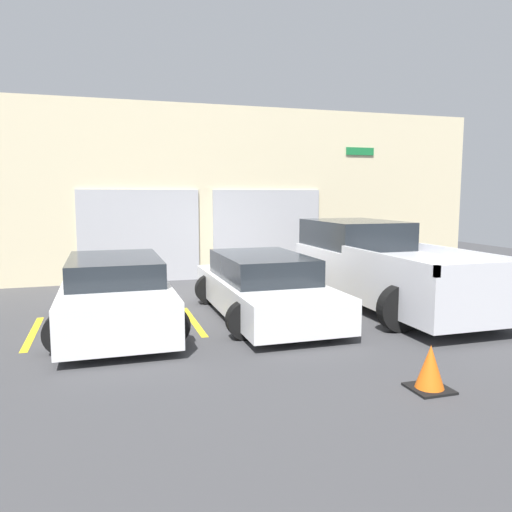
{
  "coord_description": "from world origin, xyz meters",
  "views": [
    {
      "loc": [
        -2.89,
        -10.45,
        2.31
      ],
      "look_at": [
        0.0,
        -1.07,
        1.1
      ],
      "focal_mm": 35.0,
      "sensor_mm": 36.0,
      "label": 1
    }
  ],
  "objects_px": {
    "pickup_truck": "(381,266)",
    "sedan_side": "(263,287)",
    "traffic_cone": "(430,369)",
    "sedan_white": "(116,294)"
  },
  "relations": [
    {
      "from": "pickup_truck",
      "to": "sedan_side",
      "type": "height_order",
      "value": "pickup_truck"
    },
    {
      "from": "pickup_truck",
      "to": "traffic_cone",
      "type": "height_order",
      "value": "pickup_truck"
    },
    {
      "from": "pickup_truck",
      "to": "traffic_cone",
      "type": "relative_size",
      "value": 10.06
    },
    {
      "from": "sedan_white",
      "to": "traffic_cone",
      "type": "xyz_separation_m",
      "value": [
        3.48,
        -4.07,
        -0.33
      ]
    },
    {
      "from": "sedan_white",
      "to": "sedan_side",
      "type": "relative_size",
      "value": 0.96
    },
    {
      "from": "traffic_cone",
      "to": "pickup_truck",
      "type": "bearing_deg",
      "value": 65.84
    },
    {
      "from": "sedan_white",
      "to": "sedan_side",
      "type": "height_order",
      "value": "sedan_white"
    },
    {
      "from": "sedan_white",
      "to": "traffic_cone",
      "type": "relative_size",
      "value": 7.73
    },
    {
      "from": "pickup_truck",
      "to": "sedan_side",
      "type": "bearing_deg",
      "value": -174.12
    },
    {
      "from": "sedan_side",
      "to": "traffic_cone",
      "type": "bearing_deg",
      "value": -79.38
    }
  ]
}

